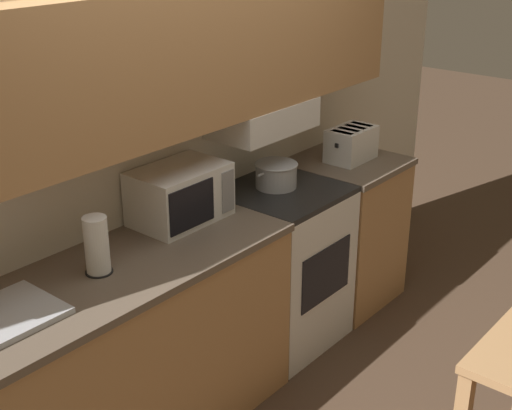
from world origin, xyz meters
TOP-DOWN VIEW (x-y plane):
  - ground_plane at (0.00, 0.00)m, footprint 16.00×16.00m
  - wall_back at (0.01, -0.07)m, footprint 5.42×0.38m
  - lower_counter_main at (-0.63, -0.31)m, footprint 1.78×0.63m
  - lower_counter_right_stub at (1.21, -0.31)m, footprint 0.62×0.63m
  - stove_range at (0.58, -0.30)m, footprint 0.63×0.61m
  - cooking_pot at (0.59, -0.25)m, footprint 0.31×0.24m
  - microwave at (-0.05, -0.17)m, footprint 0.46×0.31m
  - toaster at (1.23, -0.32)m, footprint 0.32×0.20m
  - paper_towel_roll at (-0.66, -0.29)m, footprint 0.12×0.12m

SIDE VIEW (x-z plane):
  - ground_plane at x=0.00m, z-range 0.00..0.00m
  - stove_range at x=0.58m, z-range 0.00..0.93m
  - lower_counter_main at x=-0.63m, z-range 0.00..0.93m
  - lower_counter_right_stub at x=1.21m, z-range 0.00..0.93m
  - cooking_pot at x=0.59m, z-range 0.93..1.07m
  - toaster at x=1.23m, z-range 0.93..1.13m
  - paper_towel_roll at x=-0.66m, z-range 0.93..1.18m
  - microwave at x=-0.05m, z-range 0.93..1.20m
  - wall_back at x=0.01m, z-range 0.20..2.75m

